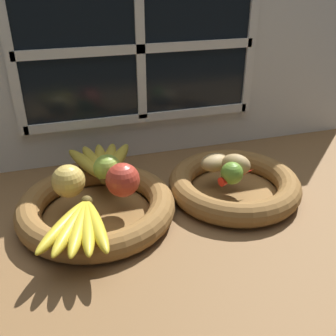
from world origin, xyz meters
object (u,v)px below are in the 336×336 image
object	(u,v)px
apple_golden_left	(68,181)
potato_large	(235,164)
potato_oblong	(215,162)
banana_bunch_back	(102,162)
lime_near	(232,173)
banana_bunch_front	(80,225)
fruit_bowl_left	(96,206)
fruit_bowl_right	(233,184)
chili_pepper	(238,176)
apple_green_back	(107,168)
apple_red_right	(123,180)

from	to	relation	value
apple_golden_left	potato_large	size ratio (longest dim) A/B	1.02
potato_oblong	apple_golden_left	bearing A→B (deg)	-177.10
banana_bunch_back	lime_near	size ratio (longest dim) A/B	3.88
banana_bunch_front	lime_near	distance (cm)	36.10
fruit_bowl_left	potato_large	xyz separation A→B (cm)	(33.52, 0.00, 5.58)
banana_bunch_back	lime_near	distance (cm)	32.02
banana_bunch_front	fruit_bowl_right	bearing A→B (deg)	18.15
lime_near	banana_bunch_back	bearing A→B (deg)	148.71
lime_near	fruit_bowl_right	bearing A→B (deg)	56.31
fruit_bowl_left	potato_oblong	world-z (taller)	potato_oblong
potato_oblong	chili_pepper	xyz separation A→B (cm)	(3.17, -6.18, -0.96)
banana_bunch_back	potato_large	xyz separation A→B (cm)	(30.12, -12.45, 1.05)
fruit_bowl_left	potato_large	distance (cm)	33.98
apple_golden_left	banana_bunch_front	bearing A→B (deg)	-86.44
apple_green_back	potato_oblong	bearing A→B (deg)	-4.99
potato_oblong	lime_near	distance (cm)	7.28
fruit_bowl_left	apple_red_right	distance (cm)	9.22
fruit_bowl_right	banana_bunch_back	world-z (taller)	banana_bunch_back
potato_oblong	lime_near	world-z (taller)	lime_near
apple_green_back	potato_large	size ratio (longest dim) A/B	0.91
lime_near	chili_pepper	distance (cm)	2.76
apple_red_right	banana_bunch_front	distance (cm)	14.96
potato_large	chili_pepper	size ratio (longest dim) A/B	0.67
banana_bunch_front	lime_near	bearing A→B (deg)	13.23
apple_red_right	banana_bunch_back	distance (cm)	14.76
apple_red_right	banana_bunch_back	world-z (taller)	apple_red_right
fruit_bowl_right	apple_golden_left	xyz separation A→B (cm)	(-38.75, 1.25, 6.62)
apple_red_right	apple_golden_left	bearing A→B (deg)	164.30
apple_green_back	lime_near	size ratio (longest dim) A/B	1.24
fruit_bowl_right	chili_pepper	world-z (taller)	chili_pepper
lime_near	chili_pepper	xyz separation A→B (cm)	(2.08, 1.00, -1.51)
fruit_bowl_right	apple_red_right	distance (cm)	28.41
potato_large	lime_near	bearing A→B (deg)	-123.69
lime_near	chili_pepper	bearing A→B (deg)	25.66
fruit_bowl_left	apple_red_right	bearing A→B (deg)	-17.70
fruit_bowl_right	lime_near	size ratio (longest dim) A/B	6.17
banana_bunch_front	potato_large	bearing A→B (deg)	18.15
apple_red_right	apple_green_back	world-z (taller)	apple_red_right
apple_golden_left	potato_oblong	size ratio (longest dim) A/B	0.93
fruit_bowl_left	banana_bunch_front	world-z (taller)	banana_bunch_front
apple_red_right	potato_large	world-z (taller)	apple_red_right
chili_pepper	banana_bunch_back	bearing A→B (deg)	133.55
fruit_bowl_right	potato_large	world-z (taller)	potato_large
fruit_bowl_right	potato_large	distance (cm)	5.58
fruit_bowl_left	apple_golden_left	world-z (taller)	apple_golden_left
chili_pepper	apple_green_back	bearing A→B (deg)	145.32
fruit_bowl_right	apple_red_right	size ratio (longest dim) A/B	4.31
fruit_bowl_left	banana_bunch_front	xyz separation A→B (cm)	(-4.39, -12.42, 4.39)
apple_green_back	banana_bunch_back	size ratio (longest dim) A/B	0.32
apple_green_back	banana_bunch_back	xyz separation A→B (cm)	(-0.37, 7.18, -1.72)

